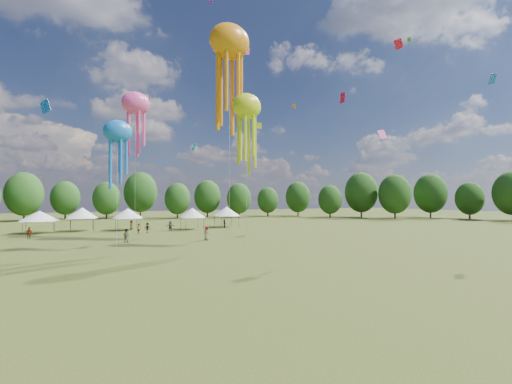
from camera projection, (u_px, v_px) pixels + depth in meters
name	position (u px, v px, depth m)	size (l,w,h in m)	color
ground	(426.00, 343.00, 13.28)	(300.00, 300.00, 0.00)	#384416
spectator_near	(126.00, 236.00, 43.57)	(0.84, 0.65, 1.72)	gray
spectators_far	(158.00, 228.00, 56.25)	(31.53, 22.44, 1.78)	gray
festival_tents	(134.00, 213.00, 61.08)	(36.64, 10.17, 4.00)	#47474C
show_kites	(160.00, 78.00, 42.37)	(34.17, 17.77, 28.28)	#F8499E
small_kites	(173.00, 14.00, 49.35)	(75.62, 54.63, 44.27)	#F8499E
treeline	(124.00, 193.00, 67.30)	(201.57, 95.24, 13.43)	#38281C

